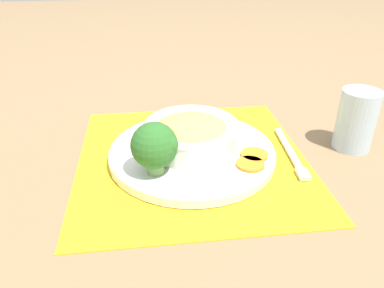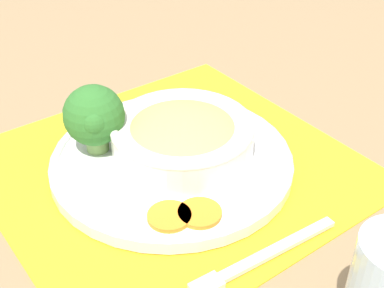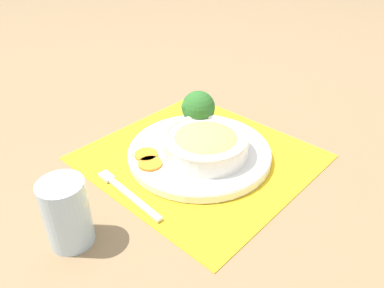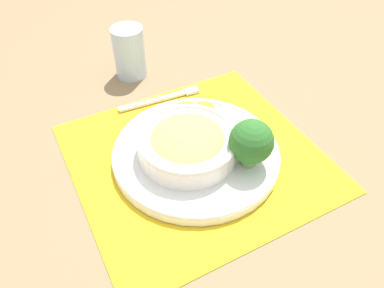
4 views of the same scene
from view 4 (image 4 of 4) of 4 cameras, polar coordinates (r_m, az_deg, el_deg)
ground_plane at (r=0.70m, az=0.61°, el=-2.10°), size 4.00×4.00×0.00m
placemat at (r=0.70m, az=0.61°, el=-1.99°), size 0.44×0.46×0.00m
plate at (r=0.69m, az=0.62°, el=-1.23°), size 0.31×0.31×0.02m
bowl at (r=0.67m, az=-0.68°, el=0.23°), size 0.18×0.18×0.05m
broccoli_floret at (r=0.64m, az=9.02°, el=0.37°), size 0.08×0.08×0.09m
carrot_slice_near at (r=0.77m, az=1.80°, el=5.18°), size 0.05×0.05×0.01m
carrot_slice_middle at (r=0.77m, az=-0.72°, el=5.18°), size 0.05×0.05×0.01m
water_glass at (r=0.90m, az=-9.48°, el=13.26°), size 0.07×0.07×0.12m
fork at (r=0.84m, az=-3.66°, el=7.18°), size 0.02×0.18×0.01m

